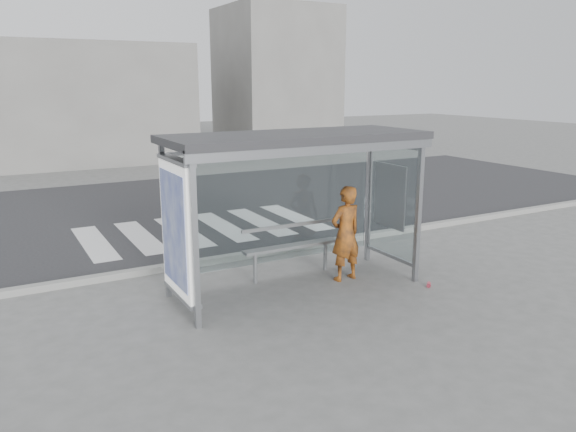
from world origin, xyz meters
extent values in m
plane|color=#5E5E5C|center=(0.00, 0.00, 0.00)|extent=(80.00, 80.00, 0.00)
cube|color=#252528|center=(0.00, 7.00, 0.00)|extent=(30.00, 10.00, 0.01)
cube|color=gray|center=(0.00, 1.95, 0.06)|extent=(30.00, 0.18, 0.12)
cube|color=silver|center=(-2.50, 4.50, 0.00)|extent=(0.55, 3.00, 0.00)
cube|color=silver|center=(-1.50, 4.50, 0.00)|extent=(0.55, 3.00, 0.00)
cube|color=silver|center=(-0.50, 4.50, 0.00)|extent=(0.55, 3.00, 0.00)
cube|color=silver|center=(0.50, 4.50, 0.00)|extent=(0.55, 3.00, 0.00)
cube|color=silver|center=(1.50, 4.50, 0.00)|extent=(0.55, 3.00, 0.00)
cube|color=silver|center=(2.50, 4.50, 0.00)|extent=(0.55, 3.00, 0.00)
cube|color=gray|center=(-2.00, -0.70, 1.25)|extent=(0.08, 0.08, 2.50)
cube|color=gray|center=(2.00, -0.70, 1.25)|extent=(0.08, 0.08, 2.50)
cube|color=gray|center=(-2.00, 0.70, 1.25)|extent=(0.08, 0.08, 2.50)
cube|color=gray|center=(2.00, 0.70, 1.25)|extent=(0.08, 0.08, 2.50)
cube|color=#2D2D30|center=(0.00, 0.00, 2.56)|extent=(4.25, 1.65, 0.12)
cube|color=gray|center=(0.00, -0.76, 2.45)|extent=(4.25, 0.06, 0.18)
cube|color=white|center=(0.00, 0.70, 1.30)|extent=(3.80, 0.02, 2.00)
cube|color=white|center=(-2.00, 0.00, 1.30)|extent=(0.15, 1.25, 2.00)
cube|color=#2E40A7|center=(-1.92, 0.00, 1.30)|extent=(0.01, 1.10, 1.70)
cylinder|color=orange|center=(-1.91, 0.25, 1.55)|extent=(0.02, 0.32, 0.32)
cube|color=white|center=(2.00, 0.00, 1.30)|extent=(0.03, 1.25, 2.00)
cube|color=beige|center=(1.97, 0.05, 1.40)|extent=(0.03, 0.86, 1.16)
cube|color=slate|center=(0.00, 18.00, 2.50)|extent=(8.00, 5.00, 5.00)
cube|color=slate|center=(9.00, 18.00, 3.50)|extent=(5.00, 5.00, 7.00)
imported|color=#C04012|center=(0.97, -0.03, 0.84)|extent=(0.65, 0.46, 1.68)
cube|color=gray|center=(0.22, 0.57, 0.56)|extent=(1.85, 0.23, 0.05)
cylinder|color=gray|center=(-0.49, 0.57, 0.27)|extent=(0.07, 0.07, 0.54)
cylinder|color=gray|center=(0.94, 0.57, 0.27)|extent=(0.07, 0.07, 0.54)
cube|color=gray|center=(0.22, 0.66, 0.92)|extent=(1.85, 0.04, 0.06)
cylinder|color=#E44359|center=(2.03, -1.02, 0.04)|extent=(0.14, 0.14, 0.07)
camera|label=1|loc=(-4.43, -7.80, 3.41)|focal=35.00mm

